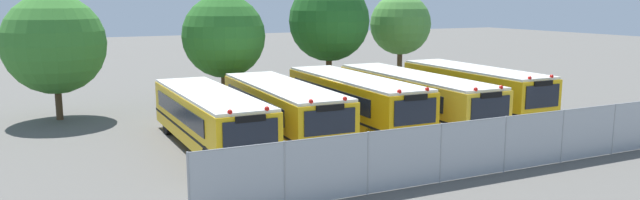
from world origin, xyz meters
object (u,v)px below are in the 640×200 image
school_bus_0 (210,117)px  tree_3 (401,25)px  school_bus_1 (283,109)px  school_bus_3 (414,97)px  tree_2 (329,22)px  tree_0 (54,44)px  school_bus_4 (473,90)px  traffic_cone (563,143)px  school_bus_2 (354,101)px  tree_1 (223,35)px

school_bus_0 → tree_3: bearing=-148.3°
school_bus_1 → school_bus_3: (7.12, 0.05, 0.03)m
tree_2 → tree_3: bearing=8.2°
school_bus_0 → school_bus_1: school_bus_1 is taller
school_bus_0 → tree_0: tree_0 is taller
school_bus_1 → school_bus_4: bearing=-178.4°
school_bus_0 → tree_0: size_ratio=1.58×
school_bus_4 → traffic_cone: size_ratio=16.71×
tree_2 → school_bus_2: bearing=-110.0°
school_bus_0 → school_bus_4: school_bus_4 is taller
traffic_cone → tree_0: bearing=139.4°
school_bus_0 → school_bus_1: 3.38m
tree_0 → tree_2: tree_2 is taller
school_bus_4 → traffic_cone: school_bus_4 is taller
school_bus_1 → traffic_cone: (9.75, -6.98, -1.07)m
school_bus_2 → tree_2: size_ratio=1.40×
school_bus_4 → tree_3: size_ratio=1.47×
tree_1 → tree_3: size_ratio=0.98×
school_bus_1 → school_bus_3: size_ratio=0.89×
school_bus_2 → tree_0: bearing=-35.0°
school_bus_2 → school_bus_4: 7.25m
school_bus_2 → tree_0: size_ratio=1.59×
tree_2 → tree_3: tree_2 is taller
tree_2 → traffic_cone: tree_2 is taller
tree_2 → school_bus_4: bearing=-68.2°
tree_0 → tree_3: size_ratio=0.98×
school_bus_0 → tree_3: size_ratio=1.56×
school_bus_3 → school_bus_4: size_ratio=1.18×
school_bus_0 → school_bus_3: bearing=-179.7°
school_bus_4 → tree_1: size_ratio=1.49×
school_bus_4 → school_bus_3: bearing=0.6°
school_bus_3 → traffic_cone: 7.58m
school_bus_4 → tree_2: tree_2 is taller
tree_1 → traffic_cone: bearing=-57.4°
school_bus_4 → tree_3: tree_3 is taller
school_bus_1 → traffic_cone: bearing=145.9°
school_bus_0 → traffic_cone: 14.82m
school_bus_3 → tree_1: tree_1 is taller
school_bus_3 → tree_1: 11.46m
school_bus_1 → traffic_cone: school_bus_1 is taller
school_bus_1 → traffic_cone: size_ratio=17.48×
tree_1 → school_bus_1: bearing=-89.1°
tree_0 → tree_1: (8.76, -0.51, 0.27)m
tree_1 → tree_2: bearing=8.1°
school_bus_1 → tree_3: tree_3 is taller
school_bus_4 → tree_2: 10.73m
school_bus_1 → tree_1: tree_1 is taller
tree_2 → tree_3: 6.13m
school_bus_0 → tree_0: (-5.52, 9.12, 2.61)m
school_bus_3 → tree_2: 10.05m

